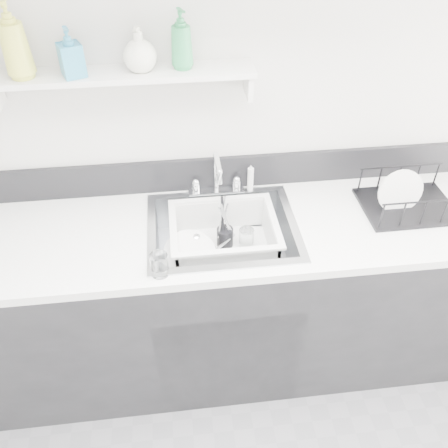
{
  "coord_description": "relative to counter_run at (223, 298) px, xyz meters",
  "views": [
    {
      "loc": [
        -0.18,
        -0.34,
        2.24
      ],
      "look_at": [
        0.0,
        1.14,
        0.98
      ],
      "focal_mm": 38.0,
      "sensor_mm": 36.0,
      "label": 1
    }
  ],
  "objects": [
    {
      "name": "ladle",
      "position": [
        -0.06,
        -0.01,
        0.35
      ],
      "size": [
        0.29,
        0.25,
        0.08
      ],
      "primitive_type": null,
      "rotation": [
        0.0,
        0.0,
        -0.65
      ],
      "color": "silver",
      "rests_on": "wash_tub"
    },
    {
      "name": "backsplash",
      "position": [
        0.0,
        0.3,
        0.54
      ],
      "size": [
        3.2,
        0.02,
        0.16
      ],
      "primitive_type": "cube",
      "color": "black",
      "rests_on": "counter_run"
    },
    {
      "name": "soap_bottle_a",
      "position": [
        -0.71,
        0.22,
        1.2
      ],
      "size": [
        0.13,
        0.13,
        0.27
      ],
      "primitive_type": "imported",
      "rotation": [
        0.0,
        0.0,
        -0.33
      ],
      "color": "#D3D54C",
      "rests_on": "wall_shelf"
    },
    {
      "name": "plate_stack",
      "position": [
        -0.14,
        -0.04,
        0.34
      ],
      "size": [
        0.27,
        0.27,
        0.11
      ],
      "rotation": [
        0.0,
        0.0,
        -0.05
      ],
      "color": "white",
      "rests_on": "wash_tub"
    },
    {
      "name": "soap_bottle_c",
      "position": [
        -0.28,
        0.23,
        1.15
      ],
      "size": [
        0.16,
        0.16,
        0.16
      ],
      "primitive_type": "imported",
      "rotation": [
        0.0,
        0.0,
        -0.38
      ],
      "color": "silver",
      "rests_on": "wall_shelf"
    },
    {
      "name": "tumbler_in_tub",
      "position": [
        0.11,
        0.03,
        0.36
      ],
      "size": [
        0.07,
        0.07,
        0.1
      ],
      "primitive_type": "cylinder",
      "rotation": [
        0.0,
        0.0,
        -0.06
      ],
      "color": "white",
      "rests_on": "wash_tub"
    },
    {
      "name": "soap_bottle_d",
      "position": [
        -0.12,
        0.23,
        1.18
      ],
      "size": [
        0.11,
        0.11,
        0.22
      ],
      "primitive_type": "imported",
      "rotation": [
        0.0,
        0.0,
        0.38
      ],
      "color": "#2B9050",
      "rests_on": "wall_shelf"
    },
    {
      "name": "faucet",
      "position": [
        0.0,
        0.25,
        0.52
      ],
      "size": [
        0.26,
        0.18,
        0.23
      ],
      "color": "silver",
      "rests_on": "counter_run"
    },
    {
      "name": "tumbler_counter",
      "position": [
        -0.27,
        -0.24,
        0.51
      ],
      "size": [
        0.08,
        0.08,
        0.1
      ],
      "primitive_type": "cylinder",
      "rotation": [
        0.0,
        0.0,
        -0.2
      ],
      "color": "white",
      "rests_on": "counter_run"
    },
    {
      "name": "wall_shelf",
      "position": [
        -0.35,
        0.23,
        1.05
      ],
      "size": [
        1.0,
        0.16,
        0.12
      ],
      "color": "silver",
      "rests_on": "room_shell"
    },
    {
      "name": "wash_tub",
      "position": [
        0.01,
        0.02,
        0.38
      ],
      "size": [
        0.52,
        0.45,
        0.18
      ],
      "primitive_type": null,
      "rotation": [
        0.0,
        0.0,
        -0.15
      ],
      "color": "white",
      "rests_on": "sink"
    },
    {
      "name": "dish_rack",
      "position": [
        0.84,
        0.04,
        0.53
      ],
      "size": [
        0.41,
        0.31,
        0.14
      ],
      "primitive_type": null,
      "rotation": [
        0.0,
        0.0,
        0.01
      ],
      "color": "black",
      "rests_on": "counter_run"
    },
    {
      "name": "bowl_small",
      "position": [
        0.07,
        -0.05,
        0.32
      ],
      "size": [
        0.1,
        0.1,
        0.03
      ],
      "primitive_type": "imported",
      "rotation": [
        0.0,
        0.0,
        -0.06
      ],
      "color": "white",
      "rests_on": "wash_tub"
    },
    {
      "name": "room_shell",
      "position": [
        0.0,
        -0.8,
        1.22
      ],
      "size": [
        3.5,
        3.0,
        2.6
      ],
      "color": "silver",
      "rests_on": "ground"
    },
    {
      "name": "sink",
      "position": [
        0.0,
        0.0,
        0.37
      ],
      "size": [
        0.64,
        0.52,
        0.2
      ],
      "primitive_type": null,
      "color": "silver",
      "rests_on": "counter_run"
    },
    {
      "name": "counter_run",
      "position": [
        0.0,
        0.0,
        0.0
      ],
      "size": [
        3.2,
        0.62,
        0.92
      ],
      "color": "black",
      "rests_on": "ground"
    },
    {
      "name": "side_sprayer",
      "position": [
        0.16,
        0.25,
        0.53
      ],
      "size": [
        0.03,
        0.03,
        0.14
      ],
      "primitive_type": "cylinder",
      "color": "white",
      "rests_on": "counter_run"
    },
    {
      "name": "soap_bottle_b",
      "position": [
        -0.52,
        0.21,
        1.16
      ],
      "size": [
        0.1,
        0.1,
        0.18
      ],
      "primitive_type": "imported",
      "rotation": [
        0.0,
        0.0,
        0.38
      ],
      "color": "teal",
      "rests_on": "wall_shelf"
    },
    {
      "name": "utensil_cup",
      "position": [
        0.02,
        0.06,
        0.36
      ],
      "size": [
        0.07,
        0.07,
        0.25
      ],
      "rotation": [
        0.0,
        0.0,
        -0.34
      ],
      "color": "black",
      "rests_on": "wash_tub"
    }
  ]
}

